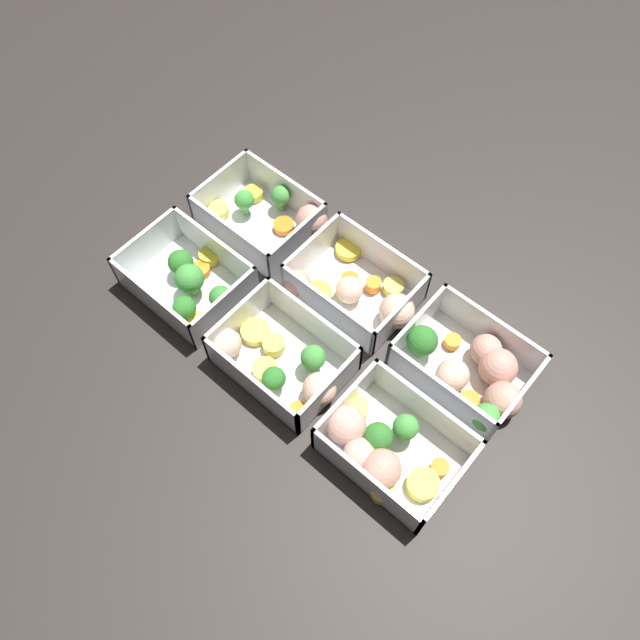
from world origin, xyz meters
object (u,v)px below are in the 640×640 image
at_px(container_far_left, 271,215).
at_px(container_far_right, 473,370).
at_px(container_far_center, 356,290).
at_px(container_near_left, 190,281).
at_px(container_near_right, 381,446).
at_px(container_near_center, 282,361).

relative_size(container_far_left, container_far_right, 1.01).
relative_size(container_far_left, container_far_center, 0.98).
xyz_separation_m(container_near_left, container_far_right, (0.36, 0.14, 0.00)).
height_order(container_near_right, container_far_right, same).
height_order(container_far_left, container_far_center, same).
distance_m(container_far_left, container_far_center, 0.17).
distance_m(container_near_center, container_far_center, 0.14).
bearing_deg(container_near_center, container_far_left, 136.54).
xyz_separation_m(container_near_right, container_far_center, (-0.16, 0.15, -0.00)).
xyz_separation_m(container_far_left, container_far_right, (0.36, -0.02, 0.00)).
bearing_deg(container_far_right, container_near_right, -99.83).
xyz_separation_m(container_far_center, container_far_right, (0.19, 0.00, 0.00)).
bearing_deg(container_far_center, container_near_right, -43.04).
bearing_deg(container_near_left, container_near_center, -1.94).
relative_size(container_near_left, container_far_left, 0.89).
bearing_deg(container_far_left, container_near_left, -91.28).
xyz_separation_m(container_near_center, container_far_left, (-0.17, 0.16, 0.00)).
xyz_separation_m(container_far_left, container_far_center, (0.17, -0.02, -0.00)).
relative_size(container_near_left, container_far_center, 0.88).
bearing_deg(container_near_right, container_far_left, 153.38).
bearing_deg(container_near_center, container_near_left, 178.06).
bearing_deg(container_far_right, container_far_center, -179.26).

